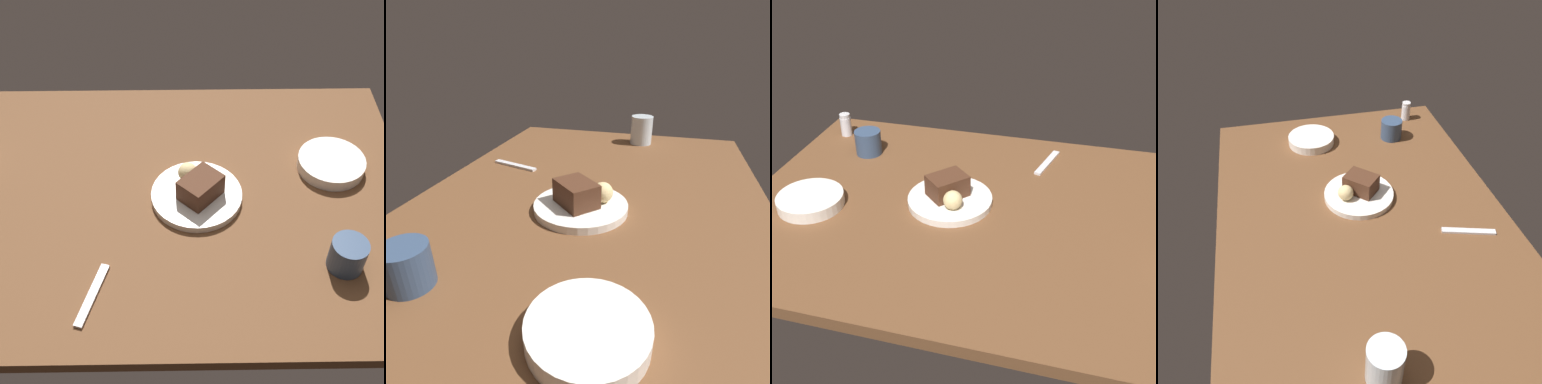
{
  "view_description": "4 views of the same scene",
  "coord_description": "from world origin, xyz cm",
  "views": [
    {
      "loc": [
        6.1,
        -85.84,
        96.2
      ],
      "look_at": [
        7.3,
        -2.61,
        7.08
      ],
      "focal_mm": 49.94,
      "sensor_mm": 36.0,
      "label": 1
    },
    {
      "loc": [
        70.75,
        15.57,
        38.37
      ],
      "look_at": [
        8.85,
        -1.29,
        7.71
      ],
      "focal_mm": 30.03,
      "sensor_mm": 36.0,
      "label": 2
    },
    {
      "loc": [
        -20.11,
        95.12,
        70.63
      ],
      "look_at": [
        4.27,
        1.18,
        8.14
      ],
      "focal_mm": 44.52,
      "sensor_mm": 36.0,
      "label": 3
    },
    {
      "loc": [
        -85.93,
        23.09,
        85.5
      ],
      "look_at": [
        5.13,
        2.77,
        8.23
      ],
      "focal_mm": 38.5,
      "sensor_mm": 36.0,
      "label": 4
    }
  ],
  "objects": [
    {
      "name": "water_glass",
      "position": [
        -47.78,
        7.55,
        8.04
      ],
      "size": [
        7.77,
        7.77,
        10.08
      ],
      "primitive_type": "cylinder",
      "color": "silver",
      "rests_on": "dining_table"
    },
    {
      "name": "dining_table",
      "position": [
        0.0,
        0.0,
        1.5
      ],
      "size": [
        120.0,
        84.0,
        3.0
      ],
      "primitive_type": "cube",
      "color": "brown",
      "rests_on": "ground"
    },
    {
      "name": "dessert_plate",
      "position": [
        8.42,
        -0.76,
        3.89
      ],
      "size": [
        21.33,
        21.33,
        1.78
      ],
      "primitive_type": "cylinder",
      "color": "white",
      "rests_on": "dining_table"
    },
    {
      "name": "chocolate_cake_slice",
      "position": [
        9.27,
        -1.59,
        7.53
      ],
      "size": [
        11.46,
        11.58,
        5.51
      ],
      "primitive_type": "cube",
      "rotation": [
        0.0,
        0.0,
        0.82
      ],
      "color": "#472819",
      "rests_on": "dessert_plate"
    },
    {
      "name": "coffee_cup",
      "position": [
        39.29,
        -20.48,
        6.61
      ],
      "size": [
        7.67,
        7.67,
        7.21
      ],
      "primitive_type": "cylinder",
      "color": "#334766",
      "rests_on": "dining_table"
    },
    {
      "name": "side_bowl",
      "position": [
        41.93,
        9.02,
        4.52
      ],
      "size": [
        16.51,
        16.51,
        3.03
      ],
      "primitive_type": "cylinder",
      "color": "white",
      "rests_on": "dining_table"
    },
    {
      "name": "dessert_spoon",
      "position": [
        -13.22,
        -27.29,
        3.35
      ],
      "size": [
        5.82,
        14.92,
        0.7
      ],
      "primitive_type": "cube",
      "rotation": [
        0.0,
        0.0,
        1.3
      ],
      "color": "silver",
      "rests_on": "dining_table"
    },
    {
      "name": "bread_roll",
      "position": [
        6.38,
        3.8,
        7.12
      ],
      "size": [
        4.69,
        4.69,
        4.69
      ],
      "primitive_type": "sphere",
      "color": "#DBC184",
      "rests_on": "dessert_plate"
    }
  ]
}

